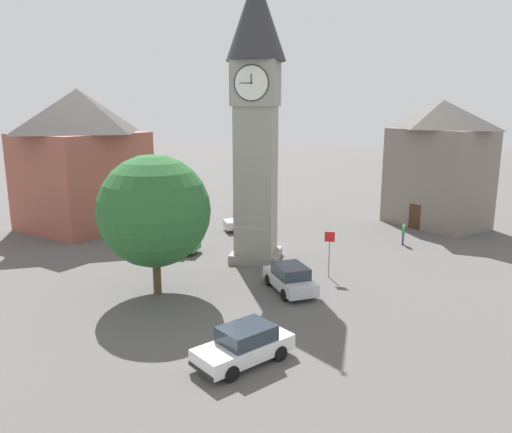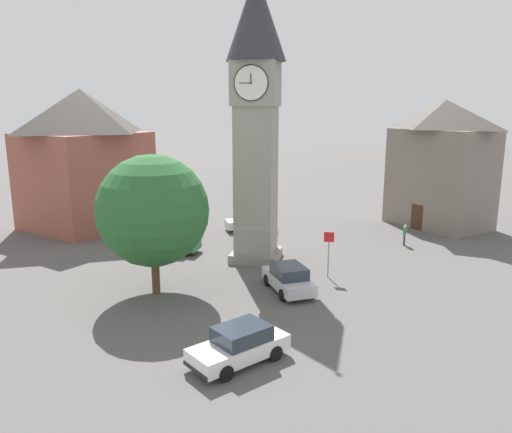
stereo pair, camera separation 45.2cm
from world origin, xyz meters
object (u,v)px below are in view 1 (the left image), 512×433
object	(u,v)px
car_white_side	(170,242)
clock_tower	(256,97)
car_blue_kerb	(244,345)
car_silver_kerb	(249,221)
car_red_corner	(290,278)
pedestrian	(403,232)
building_shop_left	(439,163)
building_terrace_right	(82,158)
tree	(154,211)
road_sign	(329,247)

from	to	relation	value
car_white_side	clock_tower	bearing A→B (deg)	176.42
car_blue_kerb	car_silver_kerb	distance (m)	21.89
car_red_corner	pedestrian	distance (m)	13.16
clock_tower	car_white_side	distance (m)	11.70
car_blue_kerb	car_white_side	xyz separation A→B (m)	(8.56, -14.03, 0.00)
car_blue_kerb	car_silver_kerb	world-z (taller)	same
building_shop_left	building_terrace_right	size ratio (longest dim) A/B	0.91
car_silver_kerb	car_red_corner	xyz separation A→B (m)	(-5.21, 13.18, 0.00)
tree	building_shop_left	distance (m)	26.49
clock_tower	pedestrian	size ratio (longest dim) A/B	10.80
car_white_side	building_shop_left	world-z (taller)	building_shop_left
pedestrian	car_blue_kerb	bearing A→B (deg)	68.40
car_white_side	building_shop_left	size ratio (longest dim) A/B	0.39
car_red_corner	road_sign	size ratio (longest dim) A/B	1.58
clock_tower	car_white_side	xyz separation A→B (m)	(6.26, -0.39, -9.88)
car_white_side	building_terrace_right	xyz separation A→B (m)	(9.93, -6.06, 5.11)
building_shop_left	building_terrace_right	xyz separation A→B (m)	(29.38, 6.43, 0.48)
car_red_corner	road_sign	distance (m)	3.65
car_red_corner	car_white_side	size ratio (longest dim) A/B	1.06
clock_tower	building_terrace_right	world-z (taller)	clock_tower
car_blue_kerb	tree	distance (m)	9.84
tree	building_terrace_right	distance (m)	18.31
clock_tower	car_red_corner	bearing A→B (deg)	119.21
clock_tower	car_silver_kerb	xyz separation A→B (m)	(2.19, -7.79, -9.88)
clock_tower	car_white_side	size ratio (longest dim) A/B	4.39
clock_tower	building_shop_left	distance (m)	19.17
building_terrace_right	road_sign	distance (m)	23.36
clock_tower	car_red_corner	xyz separation A→B (m)	(-3.02, 5.40, -9.88)
car_blue_kerb	building_shop_left	world-z (taller)	building_shop_left
clock_tower	car_silver_kerb	distance (m)	12.77
car_red_corner	car_white_side	xyz separation A→B (m)	(9.27, -5.79, 0.00)
pedestrian	road_sign	world-z (taller)	road_sign
building_terrace_right	tree	bearing A→B (deg)	131.60
car_blue_kerb	building_terrace_right	xyz separation A→B (m)	(18.49, -20.08, 5.11)
car_red_corner	car_silver_kerb	bearing A→B (deg)	-68.43
car_blue_kerb	car_silver_kerb	bearing A→B (deg)	-78.15
building_terrace_right	clock_tower	bearing A→B (deg)	158.28
tree	building_shop_left	xyz separation A→B (m)	(-17.25, -20.09, 0.75)
building_shop_left	pedestrian	bearing A→B (deg)	65.72
road_sign	clock_tower	bearing A→B (deg)	-27.05
car_red_corner	building_shop_left	xyz separation A→B (m)	(-10.17, -18.28, 4.63)
building_terrace_right	car_red_corner	bearing A→B (deg)	148.33
pedestrian	building_shop_left	distance (m)	8.95
car_blue_kerb	car_white_side	distance (m)	16.43
car_silver_kerb	car_white_side	distance (m)	8.44
car_silver_kerb	clock_tower	bearing A→B (deg)	105.73
car_white_side	pedestrian	size ratio (longest dim) A/B	2.46
car_white_side	building_shop_left	bearing A→B (deg)	-147.29
car_silver_kerb	car_red_corner	distance (m)	14.18
car_silver_kerb	road_sign	xyz separation A→B (m)	(-7.19, 10.34, 1.14)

